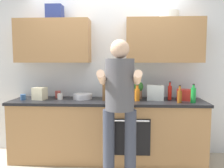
# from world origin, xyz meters

# --- Properties ---
(ground_plane) EXTENTS (12.00, 12.00, 0.00)m
(ground_plane) POSITION_xyz_m (0.00, 0.00, 0.00)
(ground_plane) COLOR #B2A893
(back_wall_unit) EXTENTS (4.00, 0.38, 2.50)m
(back_wall_unit) POSITION_xyz_m (-0.00, 0.28, 1.49)
(back_wall_unit) COLOR silver
(back_wall_unit) RESTS_ON ground
(counter) EXTENTS (2.84, 0.67, 0.90)m
(counter) POSITION_xyz_m (0.00, -0.00, 0.45)
(counter) COLOR #A37547
(counter) RESTS_ON ground
(person_standing) EXTENTS (0.49, 0.45, 1.72)m
(person_standing) POSITION_xyz_m (0.20, -0.68, 1.02)
(person_standing) COLOR #383D4C
(person_standing) RESTS_ON ground
(bottle_juice) EXTENTS (0.07, 0.07, 0.25)m
(bottle_juice) POSITION_xyz_m (0.44, -0.04, 1.00)
(bottle_juice) COLOR orange
(bottle_juice) RESTS_ON counter
(bottle_soda) EXTENTS (0.07, 0.07, 0.26)m
(bottle_soda) POSITION_xyz_m (1.20, -0.14, 1.01)
(bottle_soda) COLOR #198C33
(bottle_soda) RESTS_ON counter
(bottle_syrup) EXTENTS (0.06, 0.06, 0.25)m
(bottle_syrup) POSITION_xyz_m (1.01, -0.16, 1.00)
(bottle_syrup) COLOR #8C4C14
(bottle_syrup) RESTS_ON counter
(bottle_hotsauce) EXTENTS (0.06, 0.06, 0.27)m
(bottle_hotsauce) POSITION_xyz_m (0.92, 0.08, 1.01)
(bottle_hotsauce) COLOR red
(bottle_hotsauce) RESTS_ON counter
(bottle_oil) EXTENTS (0.06, 0.06, 0.32)m
(bottle_oil) POSITION_xyz_m (0.24, 0.19, 1.03)
(bottle_oil) COLOR olive
(bottle_oil) RESTS_ON counter
(cup_coffee) EXTENTS (0.08, 0.08, 0.09)m
(cup_coffee) POSITION_xyz_m (-0.71, 0.02, 0.94)
(cup_coffee) COLOR white
(cup_coffee) RESTS_ON counter
(cup_tea) EXTENTS (0.08, 0.08, 0.08)m
(cup_tea) POSITION_xyz_m (-1.24, -0.05, 0.94)
(cup_tea) COLOR #33598C
(cup_tea) RESTS_ON counter
(cup_ceramic) EXTENTS (0.09, 0.09, 0.11)m
(cup_ceramic) POSITION_xyz_m (-0.79, 0.19, 0.95)
(cup_ceramic) COLOR #BF4C47
(cup_ceramic) RESTS_ON counter
(mixing_bowl) EXTENTS (0.29, 0.29, 0.08)m
(mixing_bowl) POSITION_xyz_m (-0.38, 0.09, 0.94)
(mixing_bowl) COLOR silver
(mixing_bowl) RESTS_ON counter
(knife_block) EXTENTS (0.10, 0.14, 0.32)m
(knife_block) POSITION_xyz_m (-0.01, 0.00, 1.03)
(knife_block) COLOR brown
(knife_block) RESTS_ON counter
(potted_herb) EXTENTS (0.16, 0.16, 0.27)m
(potted_herb) POSITION_xyz_m (0.46, 0.15, 1.05)
(potted_herb) COLOR #9E6647
(potted_herb) RESTS_ON counter
(grocery_bag_crisps) EXTENTS (0.28, 0.24, 0.16)m
(grocery_bag_crisps) POSITION_xyz_m (1.15, 0.06, 0.98)
(grocery_bag_crisps) COLOR red
(grocery_bag_crisps) RESTS_ON counter
(grocery_bag_produce) EXTENTS (0.25, 0.17, 0.22)m
(grocery_bag_produce) POSITION_xyz_m (0.71, 0.05, 1.01)
(grocery_bag_produce) COLOR silver
(grocery_bag_produce) RESTS_ON counter
(grocery_bag_rice) EXTENTS (0.21, 0.20, 0.18)m
(grocery_bag_rice) POSITION_xyz_m (-1.01, 0.00, 0.99)
(grocery_bag_rice) COLOR beige
(grocery_bag_rice) RESTS_ON counter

